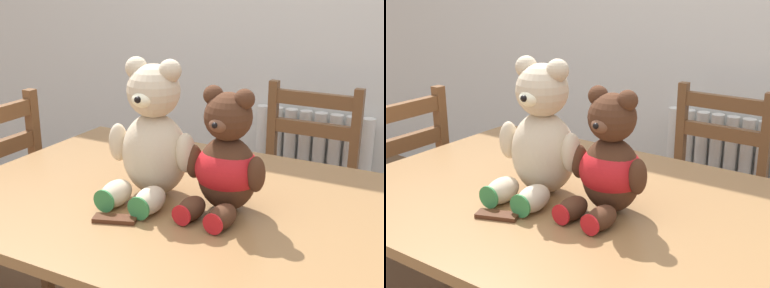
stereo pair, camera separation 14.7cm
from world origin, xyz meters
TOP-DOWN VIEW (x-y plane):
  - radiator at (-0.07, 1.66)m, footprint 0.58×0.10m
  - dining_table at (0.00, 0.48)m, footprint 1.56×0.96m
  - wooden_chair_behind at (-0.02, 1.35)m, footprint 0.41×0.40m
  - teddy_bear_left at (-0.19, 0.46)m, footprint 0.28×0.28m
  - teddy_bear_right at (0.03, 0.47)m, footprint 0.24×0.25m
  - chocolate_bar at (-0.19, 0.27)m, footprint 0.12×0.08m

SIDE VIEW (x-z plane):
  - radiator at x=-0.07m, z-range -0.03..0.67m
  - wooden_chair_behind at x=-0.02m, z-range 0.00..0.87m
  - dining_table at x=0.00m, z-range 0.28..0.99m
  - chocolate_bar at x=-0.19m, z-range 0.71..0.72m
  - teddy_bear_right at x=0.03m, z-range 0.68..1.02m
  - teddy_bear_left at x=-0.19m, z-range 0.68..1.08m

